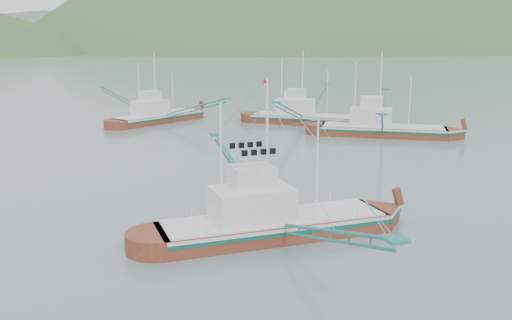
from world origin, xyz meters
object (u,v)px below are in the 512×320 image
object	(u,v)px
bg_boat_right	(383,117)
bg_boat_far	(158,107)
bg_boat_extra	(305,107)
main_boat	(270,213)

from	to	relation	value
bg_boat_right	bg_boat_far	world-z (taller)	bg_boat_right
bg_boat_right	bg_boat_extra	xyz separation A→B (m)	(-5.06, 11.29, 0.04)
bg_boat_right	bg_boat_far	xyz separation A→B (m)	(-23.28, 18.28, -0.10)
bg_boat_right	bg_boat_extra	distance (m)	12.38
bg_boat_right	bg_boat_far	size ratio (longest dim) A/B	1.08
bg_boat_far	bg_boat_extra	xyz separation A→B (m)	(18.22, -6.99, 0.13)
main_boat	bg_boat_extra	distance (m)	43.33
bg_boat_far	bg_boat_extra	distance (m)	19.52
main_boat	bg_boat_far	world-z (taller)	same
bg_boat_far	bg_boat_right	bearing A→B (deg)	-72.49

